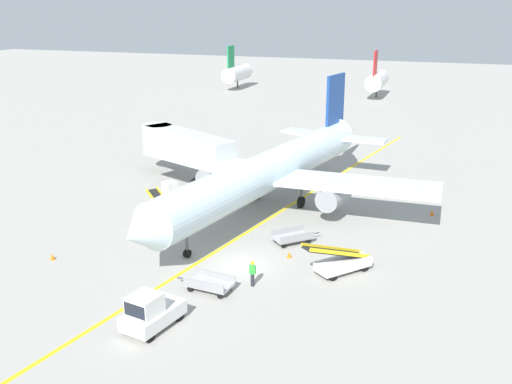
{
  "coord_description": "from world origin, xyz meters",
  "views": [
    {
      "loc": [
        13.13,
        -33.96,
        17.06
      ],
      "look_at": [
        -1.94,
        8.35,
        2.5
      ],
      "focal_mm": 41.31,
      "sensor_mm": 36.0,
      "label": 1
    }
  ],
  "objects": [
    {
      "name": "distant_aircraft_far_left",
      "position": [
        -31.37,
        79.54,
        3.22
      ],
      "size": [
        3.0,
        10.1,
        8.8
      ],
      "color": "silver",
      "rests_on": "ground"
    },
    {
      "name": "distant_aircraft_mid_left",
      "position": [
        -2.64,
        77.23,
        3.22
      ],
      "size": [
        3.0,
        10.1,
        8.8
      ],
      "color": "silver",
      "rests_on": "ground"
    },
    {
      "name": "safety_cone_wingtip_right",
      "position": [
        2.66,
        2.4,
        0.22
      ],
      "size": [
        0.36,
        0.36,
        0.44
      ],
      "primitive_type": "cone",
      "color": "orange",
      "rests_on": "ground"
    },
    {
      "name": "belt_loader_aft_hold",
      "position": [
        6.57,
        1.23,
        0.78
      ],
      "size": [
        4.13,
        4.66,
        2.59
      ],
      "color": "silver",
      "rests_on": "ground"
    },
    {
      "name": "pushback_tug",
      "position": [
        -1.8,
        -9.15,
        0.99
      ],
      "size": [
        2.57,
        3.9,
        2.2
      ],
      "color": "silver",
      "rests_on": "ground"
    },
    {
      "name": "belt_loader_forward_hold",
      "position": [
        -8.02,
        4.58,
        0.78
      ],
      "size": [
        4.71,
        4.06,
        2.59
      ],
      "color": "silver",
      "rests_on": "ground"
    },
    {
      "name": "taxi_line_yellow",
      "position": [
        -1.94,
        5.0,
        0.0
      ],
      "size": [
        15.29,
        78.64,
        0.01
      ],
      "primitive_type": "cube",
      "rotation": [
        0.0,
        0.0,
        -0.19
      ],
      "color": "yellow",
      "rests_on": "ground"
    },
    {
      "name": "safety_cone_wingtip_left",
      "position": [
        -6.38,
        8.44,
        0.22
      ],
      "size": [
        0.36,
        0.36,
        0.44
      ],
      "primitive_type": "cone",
      "color": "orange",
      "rests_on": "ground"
    },
    {
      "name": "safety_cone_nose_right",
      "position": [
        -12.73,
        -3.47,
        0.22
      ],
      "size": [
        0.36,
        0.36,
        0.44
      ],
      "primitive_type": "cone",
      "color": "orange",
      "rests_on": "ground"
    },
    {
      "name": "baggage_cart_empty_trailing",
      "position": [
        2.13,
        4.99,
        0.47
      ],
      "size": [
        3.23,
        3.22,
        0.94
      ],
      "color": "#A5A5A8",
      "rests_on": "ground"
    },
    {
      "name": "airliner",
      "position": [
        -1.84,
        11.89,
        3.42
      ],
      "size": [
        28.1,
        35.17,
        10.1
      ],
      "color": "silver",
      "rests_on": "ground"
    },
    {
      "name": "jet_bridge",
      "position": [
        -13.16,
        17.55,
        3.54
      ],
      "size": [
        12.47,
        8.39,
        4.85
      ],
      "color": "beige",
      "rests_on": "ground"
    },
    {
      "name": "safety_cone_tail_area",
      "position": [
        -6.39,
        10.16,
        0.22
      ],
      "size": [
        0.36,
        0.36,
        0.44
      ],
      "primitive_type": "cone",
      "color": "orange",
      "rests_on": "ground"
    },
    {
      "name": "ground_crew_marshaller",
      "position": [
        1.71,
        -2.54,
        0.91
      ],
      "size": [
        0.36,
        0.24,
        1.7
      ],
      "color": "#26262D",
      "rests_on": "ground"
    },
    {
      "name": "safety_cone_nose_left",
      "position": [
        11.49,
        14.65,
        0.22
      ],
      "size": [
        0.36,
        0.36,
        0.44
      ],
      "primitive_type": "cone",
      "color": "orange",
      "rests_on": "ground"
    },
    {
      "name": "baggage_tug_near_wing",
      "position": [
        -10.54,
        9.46,
        0.93
      ],
      "size": [
        2.29,
        2.73,
        2.1
      ],
      "color": "silver",
      "rests_on": "ground"
    },
    {
      "name": "ground_plane",
      "position": [
        0.0,
        0.0,
        0.0
      ],
      "size": [
        300.0,
        300.0,
        0.0
      ],
      "primitive_type": "plane",
      "color": "#9E9B93"
    },
    {
      "name": "baggage_cart_loaded",
      "position": [
        -0.58,
        -4.06,
        0.47
      ],
      "size": [
        3.82,
        1.83,
        0.94
      ],
      "color": "#A5A5A8",
      "rests_on": "ground"
    }
  ]
}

